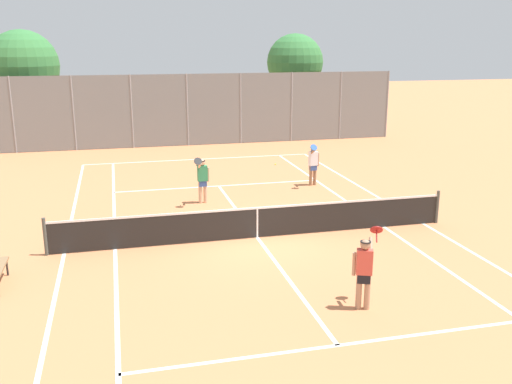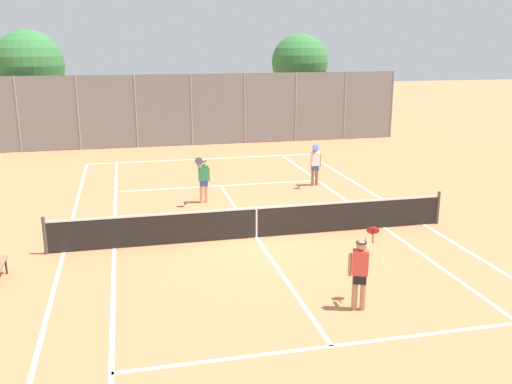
# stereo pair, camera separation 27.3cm
# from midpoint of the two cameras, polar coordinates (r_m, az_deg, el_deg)

# --- Properties ---
(ground_plane) EXTENTS (120.00, 120.00, 0.00)m
(ground_plane) POSITION_cam_midpoint_polar(r_m,az_deg,el_deg) (17.05, -0.33, -4.59)
(ground_plane) COLOR #CC7A4C
(court_line_markings) EXTENTS (11.10, 23.90, 0.01)m
(court_line_markings) POSITION_cam_midpoint_polar(r_m,az_deg,el_deg) (17.05, -0.33, -4.58)
(court_line_markings) COLOR silver
(court_line_markings) RESTS_ON ground
(tennis_net) EXTENTS (12.00, 0.10, 1.07)m
(tennis_net) POSITION_cam_midpoint_polar(r_m,az_deg,el_deg) (16.89, -0.33, -2.96)
(tennis_net) COLOR #474C47
(tennis_net) RESTS_ON ground
(player_near_side) EXTENTS (0.84, 0.69, 1.77)m
(player_near_side) POSITION_cam_midpoint_polar(r_m,az_deg,el_deg) (12.59, 10.16, -7.59)
(player_near_side) COLOR tan
(player_near_side) RESTS_ON ground
(player_far_left) EXTENTS (0.63, 0.76, 1.77)m
(player_far_left) POSITION_cam_midpoint_polar(r_m,az_deg,el_deg) (20.49, -5.75, 1.40)
(player_far_left) COLOR #D8A884
(player_far_left) RESTS_ON ground
(player_far_right) EXTENTS (0.60, 0.79, 1.77)m
(player_far_right) POSITION_cam_midpoint_polar(r_m,az_deg,el_deg) (23.03, 5.41, 2.92)
(player_far_right) COLOR #936B4C
(player_far_right) RESTS_ON ground
(loose_tennis_ball_0) EXTENTS (0.07, 0.07, 0.07)m
(loose_tennis_ball_0) POSITION_cam_midpoint_polar(r_m,az_deg,el_deg) (26.93, 1.65, 2.80)
(loose_tennis_ball_0) COLOR #D1DB33
(loose_tennis_ball_0) RESTS_ON ground
(back_fence) EXTENTS (24.10, 0.08, 3.95)m
(back_fence) POSITION_cam_midpoint_polar(r_m,az_deg,el_deg) (31.92, -7.12, 8.14)
(back_fence) COLOR gray
(back_fence) RESTS_ON ground
(tree_behind_left) EXTENTS (3.90, 3.90, 6.29)m
(tree_behind_left) POSITION_cam_midpoint_polar(r_m,az_deg,el_deg) (34.79, -22.32, 11.48)
(tree_behind_left) COLOR brown
(tree_behind_left) RESTS_ON ground
(tree_behind_right) EXTENTS (3.55, 3.55, 6.12)m
(tree_behind_right) POSITION_cam_midpoint_polar(r_m,az_deg,el_deg) (36.89, 3.63, 12.71)
(tree_behind_right) COLOR brown
(tree_behind_right) RESTS_ON ground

